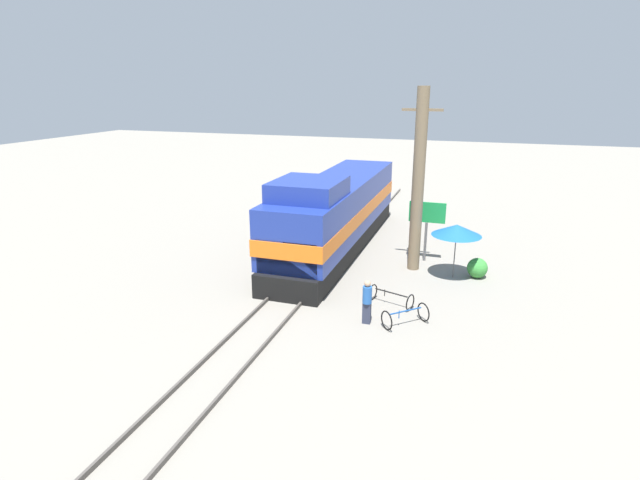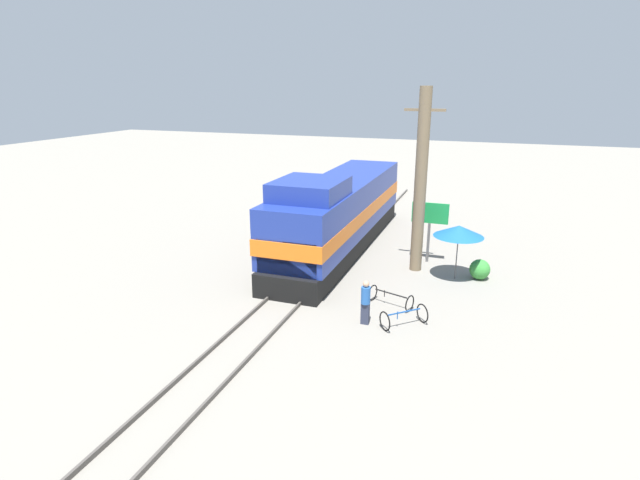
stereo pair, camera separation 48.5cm
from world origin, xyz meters
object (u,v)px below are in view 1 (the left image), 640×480
person_bystander (367,300)px  bicycle_spare (391,297)px  billboard_sign (427,217)px  utility_pole (418,181)px  locomotive (335,214)px  vendor_umbrella (457,230)px  bicycle (405,316)px

person_bystander → bicycle_spare: bearing=73.2°
bicycle_spare → billboard_sign: bearing=-167.6°
utility_pole → billboard_sign: size_ratio=2.81×
locomotive → bicycle_spare: (4.13, -5.97, -1.63)m
vendor_umbrella → utility_pole: bearing=162.2°
bicycle_spare → vendor_umbrella: bearing=169.3°
bicycle → bicycle_spare: size_ratio=0.91×
bicycle_spare → locomotive: bearing=-126.7°
locomotive → utility_pole: utility_pole is taller
person_bystander → bicycle: bearing=11.4°
bicycle → vendor_umbrella: bearing=122.7°
utility_pole → person_bystander: bearing=-97.4°
vendor_umbrella → bicycle: 5.88m
locomotive → bicycle: (4.95, -7.55, -1.60)m
person_bystander → bicycle_spare: 2.02m
vendor_umbrella → bicycle_spare: bearing=-119.3°
utility_pole → person_bystander: (-0.82, -6.30, -3.31)m
utility_pole → bicycle_spare: utility_pole is taller
billboard_sign → person_bystander: 7.81m
vendor_umbrella → bicycle_spare: size_ratio=1.35×
billboard_sign → person_bystander: billboard_sign is taller
person_bystander → bicycle_spare: person_bystander is taller
locomotive → utility_pole: 5.16m
locomotive → vendor_umbrella: 6.64m
billboard_sign → bicycle_spare: bearing=-96.2°
vendor_umbrella → bicycle: bearing=-103.8°
vendor_umbrella → billboard_sign: 2.45m
utility_pole → person_bystander: utility_pole is taller
utility_pole → bicycle_spare: bearing=-93.3°
utility_pole → locomotive: bearing=160.8°
locomotive → vendor_umbrella: bearing=-18.8°
vendor_umbrella → billboard_sign: (-1.53, 1.92, -0.02)m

